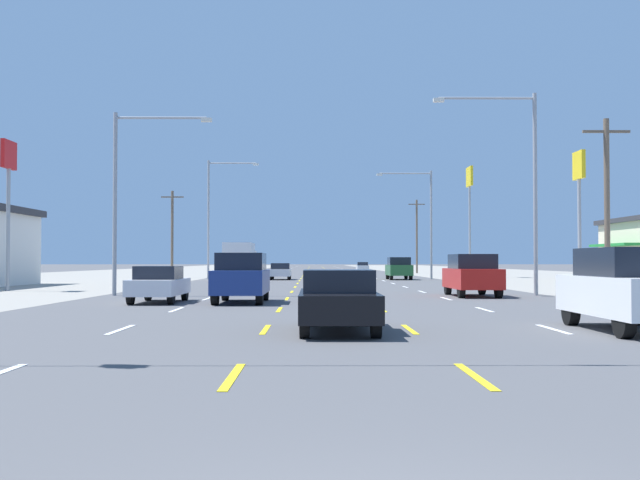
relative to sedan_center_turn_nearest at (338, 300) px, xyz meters
name	(u,v)px	position (x,y,z in m)	size (l,w,h in m)	color
ground_plane	(320,279)	(0.01, 52.04, -0.76)	(572.00, 572.00, 0.00)	#4C4C4F
lot_apron_left	(49,279)	(-24.74, 52.04, -0.75)	(28.00, 440.00, 0.01)	gray
lot_apron_right	(589,279)	(24.76, 52.04, -0.75)	(28.00, 440.00, 0.01)	gray
lane_markings	(318,272)	(0.01, 90.54, -0.75)	(10.64, 227.60, 0.01)	white
signal_span_wire	(360,70)	(0.22, -5.02, 4.20)	(27.15, 0.53, 8.78)	brown
sedan_center_turn_nearest	(338,300)	(0.00, 0.00, 0.00)	(1.80, 4.50, 1.46)	black
suv_far_right_near	(630,288)	(6.93, 0.03, 0.27)	(1.98, 4.90, 1.98)	white
suv_inner_left_mid	(242,277)	(-3.45, 12.48, 0.27)	(1.98, 4.90, 1.98)	navy
sedan_far_left_midfar	(159,284)	(-6.76, 12.60, 0.00)	(1.80, 4.50, 1.46)	silver
suv_far_right_far	(472,274)	(6.87, 17.83, 0.27)	(1.98, 4.90, 1.98)	red
sedan_inner_left_farther	(281,271)	(-3.49, 49.55, 0.00)	(1.80, 4.50, 1.46)	silver
suv_far_right_farthest	(399,268)	(6.99, 49.67, 0.27)	(1.98, 4.90, 1.98)	#235B2D
box_truck_far_left_distant_a	(240,259)	(-7.12, 50.02, 1.08)	(2.40, 7.20, 3.23)	white
sedan_far_right_distant_b	(362,267)	(7.10, 101.84, 0.00)	(1.80, 4.50, 1.46)	white
pole_sign_left_row_1	(9,179)	(-17.51, 24.38, 5.42)	(0.24, 1.76, 8.35)	gray
pole_sign_right_row_1	(579,187)	(15.70, 28.52, 5.45)	(0.24, 1.69, 8.39)	gray
pole_sign_right_row_2	(470,192)	(15.11, 58.45, 7.79)	(0.24, 2.36, 11.11)	gray
streetlight_left_row_0	(127,187)	(-9.59, 18.76, 4.48)	(4.75, 0.26, 8.83)	gray
streetlight_right_row_0	(524,176)	(9.60, 18.76, 5.03)	(5.02, 0.26, 9.81)	gray
streetlight_left_row_1	(213,210)	(-9.68, 51.46, 5.51)	(4.67, 0.26, 10.82)	gray
streetlight_right_row_1	(425,215)	(9.59, 51.46, 5.07)	(5.07, 0.26, 9.89)	gray
utility_pole_right_row_0	(607,203)	(12.98, 17.07, 3.56)	(2.20, 0.26, 8.25)	brown
utility_pole_left_row_1	(172,232)	(-14.43, 56.90, 3.70)	(2.20, 0.26, 8.52)	brown
utility_pole_right_row_2	(417,235)	(13.32, 84.55, 4.38)	(2.20, 0.26, 9.87)	brown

